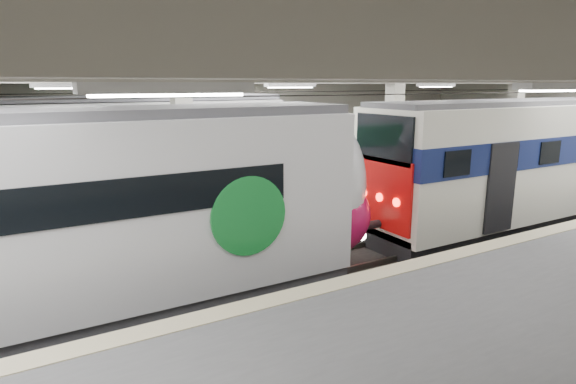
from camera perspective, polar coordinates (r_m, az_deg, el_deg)
station_hall at (r=11.53m, az=9.78°, el=3.82°), size 36.00×24.00×5.75m
modern_emu at (r=11.00m, az=-18.89°, el=-2.59°), size 14.00×2.89×4.51m
older_rer at (r=19.23m, az=26.30°, el=3.45°), size 13.51×2.98×4.45m
far_train at (r=16.21m, az=-26.08°, el=2.18°), size 14.64×3.28×4.63m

